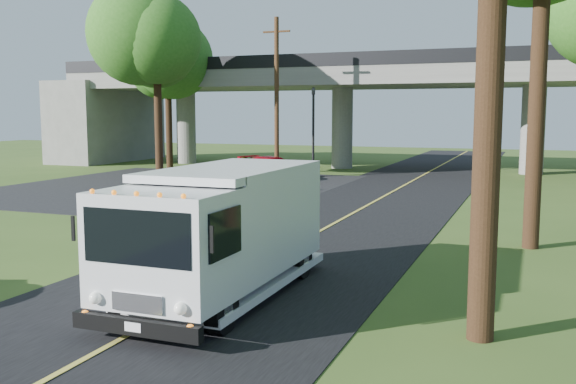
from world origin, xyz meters
The scene contains 12 objects.
ground centered at (0.00, 0.00, 0.00)m, with size 120.00×120.00×0.00m, color #37521D.
road centered at (0.00, 10.00, 0.01)m, with size 7.00×90.00×0.02m, color black.
parking_lot centered at (-11.00, 18.00, 0.01)m, with size 16.00×18.00×0.01m, color black.
lane_line centered at (0.00, 10.00, 0.03)m, with size 0.12×90.00×0.01m, color gold.
overpass centered at (0.00, 32.00, 4.56)m, with size 54.00×10.00×7.30m.
traffic_signal centered at (-6.00, 26.00, 3.20)m, with size 0.18×0.22×5.20m.
utility_pole centered at (-7.50, 24.00, 4.59)m, with size 1.60×0.26×9.00m.
tree_left_lot centered at (-13.79, 21.84, 7.90)m, with size 5.60×5.50×10.50m.
tree_left_far centered at (-16.79, 27.84, 7.45)m, with size 5.26×5.16×9.89m.
step_van centered at (0.43, 1.62, 1.42)m, with size 2.34×6.24×2.62m.
red_sedan centered at (-7.58, 23.63, 0.64)m, with size 1.78×4.39×1.27m, color maroon.
pedestrian centered at (-6.27, 17.04, 0.87)m, with size 0.63×0.41×1.73m, color gray.
Camera 1 is at (6.23, -9.69, 3.72)m, focal length 40.00 mm.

